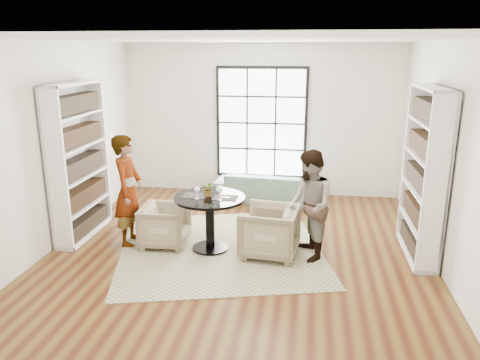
% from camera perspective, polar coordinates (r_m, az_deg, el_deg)
% --- Properties ---
extents(ground, '(6.00, 6.00, 0.00)m').
position_cam_1_polar(ground, '(6.98, -0.10, -8.66)').
color(ground, brown).
extents(room_shell, '(6.00, 6.01, 6.00)m').
position_cam_1_polar(room_shell, '(7.08, 0.55, 2.47)').
color(room_shell, silver).
rests_on(room_shell, ground).
extents(rug, '(3.55, 3.55, 0.01)m').
position_cam_1_polar(rug, '(7.07, -2.37, -8.29)').
color(rug, tan).
rests_on(rug, ground).
extents(pedestal_table, '(1.03, 1.03, 0.82)m').
position_cam_1_polar(pedestal_table, '(6.83, -3.70, -3.87)').
color(pedestal_table, black).
rests_on(pedestal_table, ground).
extents(sofa, '(1.96, 0.91, 0.56)m').
position_cam_1_polar(sofa, '(9.15, 3.04, -0.82)').
color(sofa, gray).
rests_on(sofa, ground).
extents(armchair_left, '(0.72, 0.70, 0.63)m').
position_cam_1_polar(armchair_left, '(7.16, -9.10, -5.49)').
color(armchair_left, tan).
rests_on(armchair_left, ground).
extents(armchair_right, '(0.88, 0.86, 0.73)m').
position_cam_1_polar(armchair_right, '(6.73, 3.58, -6.27)').
color(armchair_right, tan).
rests_on(armchair_right, ground).
extents(person_left, '(0.43, 0.63, 1.68)m').
position_cam_1_polar(person_left, '(7.17, -13.48, -1.26)').
color(person_left, gray).
rests_on(person_left, ground).
extents(person_right, '(0.77, 0.89, 1.56)m').
position_cam_1_polar(person_right, '(6.57, 8.44, -3.11)').
color(person_right, gray).
rests_on(person_right, ground).
extents(placemat_left, '(0.35, 0.27, 0.01)m').
position_cam_1_polar(placemat_left, '(6.80, -5.53, -1.93)').
color(placemat_left, black).
rests_on(placemat_left, pedestal_table).
extents(placemat_right, '(0.35, 0.27, 0.01)m').
position_cam_1_polar(placemat_right, '(6.69, -1.81, -2.17)').
color(placemat_right, black).
rests_on(placemat_right, pedestal_table).
extents(cutlery_left, '(0.15, 0.22, 0.01)m').
position_cam_1_polar(cutlery_left, '(6.80, -5.53, -1.87)').
color(cutlery_left, silver).
rests_on(cutlery_left, placemat_left).
extents(cutlery_right, '(0.15, 0.22, 0.01)m').
position_cam_1_polar(cutlery_right, '(6.69, -1.81, -2.12)').
color(cutlery_right, silver).
rests_on(cutlery_right, placemat_right).
extents(wine_glass_left, '(0.08, 0.08, 0.18)m').
position_cam_1_polar(wine_glass_left, '(6.64, -5.28, -1.24)').
color(wine_glass_left, silver).
rests_on(wine_glass_left, pedestal_table).
extents(wine_glass_right, '(0.10, 0.10, 0.21)m').
position_cam_1_polar(wine_glass_right, '(6.55, -2.51, -1.22)').
color(wine_glass_right, silver).
rests_on(wine_glass_right, pedestal_table).
extents(flower_centerpiece, '(0.25, 0.23, 0.22)m').
position_cam_1_polar(flower_centerpiece, '(6.75, -3.85, -1.07)').
color(flower_centerpiece, gray).
rests_on(flower_centerpiece, pedestal_table).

